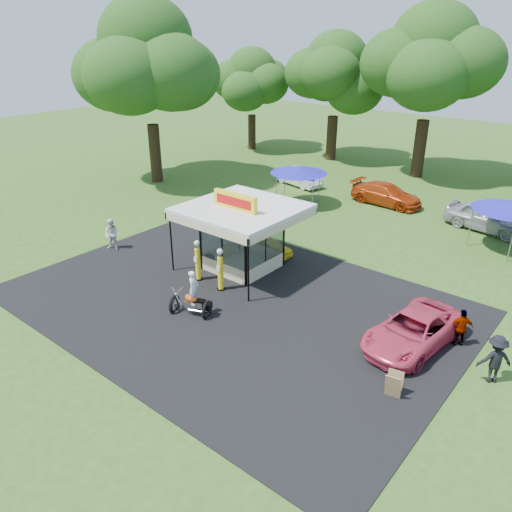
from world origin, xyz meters
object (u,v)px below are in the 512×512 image
at_px(gas_station_kiosk, 242,236).
at_px(bg_car_c, 488,217).
at_px(motorcycle, 193,297).
at_px(spectator_east_a, 495,359).
at_px(kiosk_car, 269,246).
at_px(spectator_east_b, 461,328).
at_px(bg_car_b, 386,194).
at_px(spectator_west, 112,235).
at_px(tent_east, 510,207).
at_px(gas_pump_right, 221,271).
at_px(a_frame_sign, 394,385).
at_px(pink_sedan, 414,330).
at_px(gas_pump_left, 198,261).
at_px(tent_west, 299,170).
at_px(bg_car_a, 298,177).

relative_size(gas_station_kiosk, bg_car_c, 1.06).
relative_size(motorcycle, spectator_east_a, 1.19).
distance_m(kiosk_car, spectator_east_a, 13.34).
relative_size(spectator_east_b, bg_car_c, 0.32).
bearing_deg(spectator_east_b, bg_car_b, -89.55).
distance_m(gas_station_kiosk, spectator_east_b, 11.24).
relative_size(spectator_west, tent_east, 0.46).
distance_m(gas_pump_right, a_frame_sign, 9.91).
bearing_deg(bg_car_c, spectator_west, 146.00).
distance_m(gas_station_kiosk, pink_sedan, 9.89).
bearing_deg(spectator_east_a, spectator_east_b, -80.93).
bearing_deg(gas_pump_left, gas_pump_right, -1.83).
xyz_separation_m(gas_pump_right, bg_car_c, (7.38, 16.12, -0.17)).
distance_m(kiosk_car, spectator_west, 8.81).
xyz_separation_m(a_frame_sign, spectator_east_a, (2.32, 3.02, 0.44)).
height_order(gas_pump_left, tent_east, tent_east).
bearing_deg(spectator_west, spectator_east_b, -17.61).
xyz_separation_m(spectator_east_a, spectator_east_b, (-1.64, 1.44, -0.12)).
bearing_deg(gas_pump_right, spectator_east_b, 13.92).
xyz_separation_m(kiosk_car, bg_car_b, (1.10, 12.09, 0.26)).
distance_m(spectator_west, tent_west, 13.67).
bearing_deg(spectator_west, bg_car_b, 37.57).
xyz_separation_m(gas_station_kiosk, gas_pump_left, (-0.77, -2.47, -0.76)).
relative_size(pink_sedan, bg_car_c, 0.97).
height_order(a_frame_sign, bg_car_c, bg_car_c).
distance_m(pink_sedan, tent_west, 17.70).
distance_m(gas_pump_right, pink_sedan, 9.08).
height_order(a_frame_sign, spectator_east_a, spectator_east_a).
height_order(spectator_east_b, tent_west, tent_west).
bearing_deg(gas_station_kiosk, spectator_west, -158.37).
height_order(spectator_east_a, spectator_east_b, spectator_east_a).
height_order(gas_pump_left, bg_car_b, gas_pump_left).
height_order(a_frame_sign, tent_west, tent_west).
xyz_separation_m(spectator_west, spectator_east_b, (18.40, 2.92, -0.10)).
xyz_separation_m(tent_west, tent_east, (13.43, 0.95, 0.01)).
distance_m(spectator_east_a, bg_car_a, 24.82).
bearing_deg(motorcycle, spectator_east_b, 5.87).
height_order(bg_car_a, tent_east, tent_east).
relative_size(motorcycle, tent_west, 0.56).
bearing_deg(bg_car_c, spectator_east_b, -158.36).
bearing_deg(pink_sedan, gas_pump_right, -163.28).
height_order(gas_pump_left, bg_car_c, gas_pump_left).
height_order(bg_car_b, tent_east, tent_east).
bearing_deg(motorcycle, kiosk_car, 79.99).
height_order(bg_car_c, tent_west, tent_west).
relative_size(gas_pump_right, kiosk_car, 0.77).
distance_m(spectator_east_a, bg_car_c, 15.68).
bearing_deg(tent_west, spectator_east_a, -35.15).
xyz_separation_m(gas_pump_right, tent_west, (-4.50, 12.78, 1.46)).
xyz_separation_m(bg_car_c, tent_west, (-11.88, -3.33, 1.63)).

